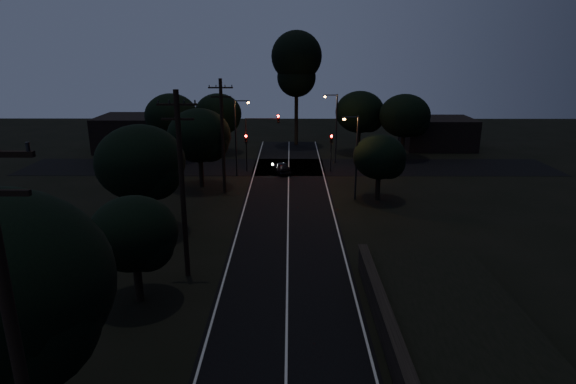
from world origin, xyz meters
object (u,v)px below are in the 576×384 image
object	(u,v)px
signal_left	(246,146)
signal_right	(331,146)
car	(282,168)
streetlight_c	(355,152)
streetlight_b	(335,124)
streetlight_a	(237,133)
utility_pole_far	(222,135)
signal_mast	(262,132)
utility_pole_near	(19,367)
utility_pole_mid	(182,184)
tall_pine	(297,63)

from	to	relation	value
signal_left	signal_right	bearing A→B (deg)	0.00
signal_right	car	distance (m)	5.84
streetlight_c	car	xyz separation A→B (m)	(-6.58, 9.28, -3.74)
streetlight_b	car	distance (m)	8.67
signal_right	streetlight_a	bearing A→B (deg)	-168.66
utility_pole_far	signal_mast	distance (m)	8.64
utility_pole_far	streetlight_b	world-z (taller)	utility_pole_far
signal_left	signal_mast	distance (m)	2.26
utility_pole_near	utility_pole_far	size ratio (longest dim) A/B	1.14
utility_pole_near	signal_left	bearing A→B (deg)	88.09
utility_pole_mid	utility_pole_far	xyz separation A→B (m)	(0.00, 17.00, -0.25)
streetlight_a	car	xyz separation A→B (m)	(4.55, 1.28, -4.02)
signal_left	utility_pole_mid	bearing A→B (deg)	-93.21
streetlight_b	utility_pole_far	bearing A→B (deg)	-133.30
utility_pole_near	tall_pine	size ratio (longest dim) A/B	0.79
streetlight_c	streetlight_a	bearing A→B (deg)	144.31
tall_pine	car	size ratio (longest dim) A/B	4.25
signal_right	streetlight_b	world-z (taller)	streetlight_b
signal_right	streetlight_a	xyz separation A→B (m)	(-9.91, -1.99, 1.80)
signal_right	streetlight_c	size ratio (longest dim) A/B	0.55
streetlight_b	car	world-z (taller)	streetlight_b
signal_left	streetlight_b	bearing A→B (deg)	22.05
signal_right	streetlight_c	world-z (taller)	streetlight_c
utility_pole_near	streetlight_b	size ratio (longest dim) A/B	1.50
utility_pole_far	streetlight_a	bearing A→B (deg)	83.41
utility_pole_mid	signal_right	xyz separation A→B (m)	(10.60, 24.99, -2.90)
signal_right	streetlight_c	bearing A→B (deg)	-82.98
utility_pole_mid	signal_left	xyz separation A→B (m)	(1.40, 24.99, -2.90)
utility_pole_near	utility_pole_far	distance (m)	34.01
utility_pole_mid	streetlight_a	xyz separation A→B (m)	(0.69, 23.00, -1.10)
utility_pole_far	streetlight_b	bearing A→B (deg)	46.70
utility_pole_mid	signal_right	bearing A→B (deg)	67.01
tall_pine	streetlight_b	xyz separation A→B (m)	(4.31, -11.00, -6.37)
tall_pine	utility_pole_far	bearing A→B (deg)	-106.93
tall_pine	signal_left	xyz separation A→B (m)	(-5.60, -15.01, -8.17)
streetlight_a	streetlight_c	xyz separation A→B (m)	(11.14, -8.00, -0.29)
streetlight_c	utility_pole_near	bearing A→B (deg)	-110.29
tall_pine	streetlight_b	size ratio (longest dim) A/B	1.91
signal_mast	streetlight_c	bearing A→B (deg)	-48.81
signal_mast	streetlight_a	size ratio (longest dim) A/B	0.78
utility_pole_mid	streetlight_b	world-z (taller)	utility_pole_mid
tall_pine	streetlight_a	xyz separation A→B (m)	(-6.31, -17.00, -6.37)
streetlight_a	car	bearing A→B (deg)	15.67
utility_pole_near	streetlight_a	size ratio (longest dim) A/B	1.50
signal_left	streetlight_a	world-z (taller)	streetlight_a
streetlight_b	streetlight_c	size ratio (longest dim) A/B	1.07
utility_pole_mid	car	size ratio (longest dim) A/B	3.07
signal_left	signal_mast	bearing A→B (deg)	0.13
utility_pole_near	streetlight_a	xyz separation A→B (m)	(0.69, 40.00, -1.61)
utility_pole_near	signal_mast	world-z (taller)	utility_pole_near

